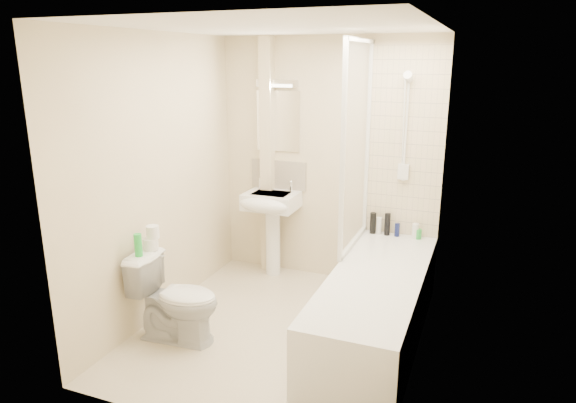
% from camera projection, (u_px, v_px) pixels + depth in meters
% --- Properties ---
extents(floor, '(2.50, 2.50, 0.00)m').
position_uv_depth(floor, '(280.00, 331.00, 4.26)').
color(floor, beige).
rests_on(floor, ground).
extents(wall_back, '(2.20, 0.02, 2.40)m').
position_uv_depth(wall_back, '(327.00, 162.00, 5.05)').
color(wall_back, beige).
rests_on(wall_back, ground).
extents(wall_left, '(0.02, 2.50, 2.40)m').
position_uv_depth(wall_left, '(159.00, 179.00, 4.32)').
color(wall_left, beige).
rests_on(wall_left, ground).
extents(wall_right, '(0.02, 2.50, 2.40)m').
position_uv_depth(wall_right, '(426.00, 206.00, 3.55)').
color(wall_right, beige).
rests_on(wall_right, ground).
extents(ceiling, '(2.20, 2.50, 0.02)m').
position_uv_depth(ceiling, '(278.00, 27.00, 3.61)').
color(ceiling, white).
rests_on(ceiling, wall_back).
extents(tile_back, '(0.70, 0.01, 1.75)m').
position_uv_depth(tile_back, '(406.00, 144.00, 4.72)').
color(tile_back, beige).
rests_on(tile_back, wall_back).
extents(tile_right, '(0.01, 2.10, 1.75)m').
position_uv_depth(tile_right, '(430.00, 168.00, 3.67)').
color(tile_right, beige).
rests_on(tile_right, wall_right).
extents(pipe_boxing, '(0.12, 0.12, 2.40)m').
position_uv_depth(pipe_boxing, '(267.00, 159.00, 5.22)').
color(pipe_boxing, beige).
rests_on(pipe_boxing, ground).
extents(splashback, '(0.60, 0.02, 0.30)m').
position_uv_depth(splashback, '(278.00, 175.00, 5.27)').
color(splashback, beige).
rests_on(splashback, wall_back).
extents(mirror, '(0.46, 0.01, 0.60)m').
position_uv_depth(mirror, '(278.00, 121.00, 5.13)').
color(mirror, white).
rests_on(mirror, wall_back).
extents(strip_light, '(0.42, 0.07, 0.07)m').
position_uv_depth(strip_light, '(277.00, 83.00, 5.01)').
color(strip_light, silver).
rests_on(strip_light, wall_back).
extents(bathtub, '(0.70, 2.10, 0.55)m').
position_uv_depth(bathtub, '(376.00, 305.00, 4.09)').
color(bathtub, white).
rests_on(bathtub, ground).
extents(shower_screen, '(0.04, 0.92, 1.80)m').
position_uv_depth(shower_screen, '(357.00, 146.00, 4.44)').
color(shower_screen, white).
rests_on(shower_screen, bathtub).
extents(shower_fixture, '(0.10, 0.16, 0.99)m').
position_uv_depth(shower_fixture, '(405.00, 131.00, 4.65)').
color(shower_fixture, silver).
rests_on(shower_fixture, wall_back).
extents(pedestal_sink, '(0.52, 0.48, 1.01)m').
position_uv_depth(pedestal_sink, '(270.00, 211.00, 5.16)').
color(pedestal_sink, white).
rests_on(pedestal_sink, ground).
extents(bottle_black_a, '(0.06, 0.06, 0.21)m').
position_uv_depth(bottle_black_a, '(373.00, 223.00, 4.94)').
color(bottle_black_a, black).
rests_on(bottle_black_a, bathtub).
extents(bottle_white_a, '(0.05, 0.05, 0.17)m').
position_uv_depth(bottle_white_a, '(379.00, 226.00, 4.93)').
color(bottle_white_a, silver).
rests_on(bottle_white_a, bathtub).
extents(bottle_black_b, '(0.05, 0.05, 0.21)m').
position_uv_depth(bottle_black_b, '(387.00, 224.00, 4.89)').
color(bottle_black_b, black).
rests_on(bottle_black_b, bathtub).
extents(bottle_blue, '(0.05, 0.05, 0.13)m').
position_uv_depth(bottle_blue, '(397.00, 230.00, 4.87)').
color(bottle_blue, '#12194F').
rests_on(bottle_blue, bathtub).
extents(bottle_white_b, '(0.06, 0.06, 0.14)m').
position_uv_depth(bottle_white_b, '(415.00, 231.00, 4.81)').
color(bottle_white_b, white).
rests_on(bottle_white_b, bathtub).
extents(bottle_green, '(0.06, 0.06, 0.09)m').
position_uv_depth(bottle_green, '(418.00, 234.00, 4.81)').
color(bottle_green, green).
rests_on(bottle_green, bathtub).
extents(toilet, '(0.49, 0.75, 0.71)m').
position_uv_depth(toilet, '(176.00, 298.00, 4.06)').
color(toilet, white).
rests_on(toilet, ground).
extents(toilet_roll_lower, '(0.12, 0.12, 0.10)m').
position_uv_depth(toilet_roll_lower, '(151.00, 244.00, 4.10)').
color(toilet_roll_lower, white).
rests_on(toilet_roll_lower, toilet).
extents(toilet_roll_upper, '(0.10, 0.10, 0.10)m').
position_uv_depth(toilet_roll_upper, '(153.00, 232.00, 4.08)').
color(toilet_roll_upper, white).
rests_on(toilet_roll_upper, toilet_roll_lower).
extents(green_bottle, '(0.06, 0.06, 0.18)m').
position_uv_depth(green_bottle, '(138.00, 245.00, 3.95)').
color(green_bottle, green).
rests_on(green_bottle, toilet).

